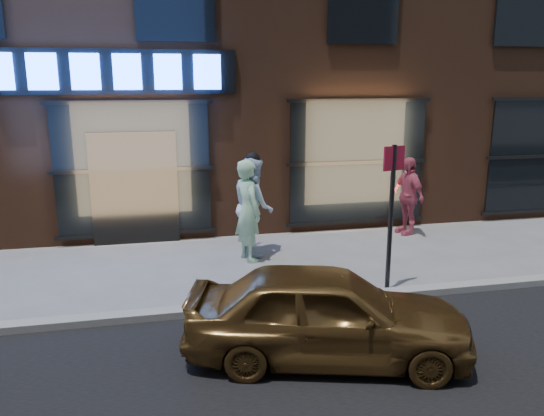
{
  "coord_description": "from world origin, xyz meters",
  "views": [
    {
      "loc": [
        0.53,
        -7.45,
        3.44
      ],
      "look_at": [
        2.48,
        1.6,
        1.2
      ],
      "focal_mm": 35.0,
      "sensor_mm": 36.0,
      "label": 1
    }
  ],
  "objects_px": {
    "man_bowtie": "(248,211)",
    "gold_sedan": "(327,313)",
    "passerby": "(408,196)",
    "sign_post": "(391,205)",
    "man_cap": "(253,206)"
  },
  "relations": [
    {
      "from": "man_bowtie",
      "to": "gold_sedan",
      "type": "distance_m",
      "value": 3.97
    },
    {
      "from": "man_bowtie",
      "to": "gold_sedan",
      "type": "xyz_separation_m",
      "value": [
        0.33,
        -3.93,
        -0.39
      ]
    },
    {
      "from": "gold_sedan",
      "to": "passerby",
      "type": "bearing_deg",
      "value": -19.76
    },
    {
      "from": "sign_post",
      "to": "man_bowtie",
      "type": "bearing_deg",
      "value": 121.28
    },
    {
      "from": "man_cap",
      "to": "passerby",
      "type": "bearing_deg",
      "value": -82.65
    },
    {
      "from": "man_cap",
      "to": "passerby",
      "type": "distance_m",
      "value": 3.72
    },
    {
      "from": "man_bowtie",
      "to": "gold_sedan",
      "type": "relative_size",
      "value": 0.56
    },
    {
      "from": "passerby",
      "to": "sign_post",
      "type": "xyz_separation_m",
      "value": [
        -1.84,
        -3.09,
        0.6
      ]
    },
    {
      "from": "passerby",
      "to": "sign_post",
      "type": "distance_m",
      "value": 3.64
    },
    {
      "from": "passerby",
      "to": "gold_sedan",
      "type": "distance_m",
      "value": 6.12
    },
    {
      "from": "man_bowtie",
      "to": "passerby",
      "type": "distance_m",
      "value": 4.0
    },
    {
      "from": "passerby",
      "to": "sign_post",
      "type": "bearing_deg",
      "value": -41.29
    },
    {
      "from": "sign_post",
      "to": "man_cap",
      "type": "bearing_deg",
      "value": 113.12
    },
    {
      "from": "passerby",
      "to": "sign_post",
      "type": "height_order",
      "value": "sign_post"
    },
    {
      "from": "man_cap",
      "to": "sign_post",
      "type": "distance_m",
      "value": 3.11
    }
  ]
}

